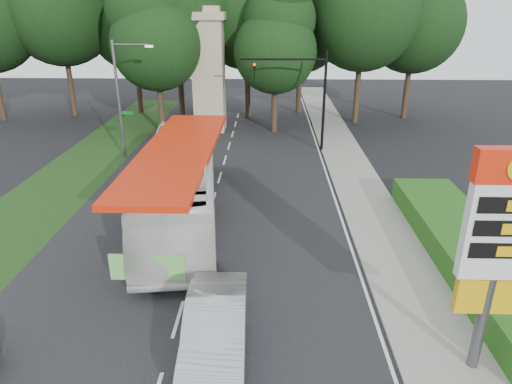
{
  "coord_description": "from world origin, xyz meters",
  "views": [
    {
      "loc": [
        3.07,
        -8.81,
        10.04
      ],
      "look_at": [
        2.51,
        10.34,
        2.2
      ],
      "focal_mm": 32.0,
      "sensor_mm": 36.0,
      "label": 1
    }
  ],
  "objects_px": {
    "gas_station_pylon": "(501,236)",
    "monument": "(209,70)",
    "streetlight_signs": "(121,95)",
    "transit_bus": "(181,185)",
    "traffic_signal_mast": "(306,87)",
    "sedan_silver": "(216,328)"
  },
  "relations": [
    {
      "from": "streetlight_signs",
      "to": "monument",
      "type": "xyz_separation_m",
      "value": [
        4.99,
        7.99,
        0.67
      ]
    },
    {
      "from": "traffic_signal_mast",
      "to": "sedan_silver",
      "type": "height_order",
      "value": "traffic_signal_mast"
    },
    {
      "from": "gas_station_pylon",
      "to": "monument",
      "type": "xyz_separation_m",
      "value": [
        -11.2,
        28.01,
        0.66
      ]
    },
    {
      "from": "monument",
      "to": "sedan_silver",
      "type": "height_order",
      "value": "monument"
    },
    {
      "from": "monument",
      "to": "transit_bus",
      "type": "relative_size",
      "value": 0.73
    },
    {
      "from": "transit_bus",
      "to": "sedan_silver",
      "type": "height_order",
      "value": "transit_bus"
    },
    {
      "from": "transit_bus",
      "to": "monument",
      "type": "bearing_deg",
      "value": 85.28
    },
    {
      "from": "traffic_signal_mast",
      "to": "monument",
      "type": "bearing_deg",
      "value": 142.0
    },
    {
      "from": "streetlight_signs",
      "to": "sedan_silver",
      "type": "height_order",
      "value": "streetlight_signs"
    },
    {
      "from": "traffic_signal_mast",
      "to": "transit_bus",
      "type": "height_order",
      "value": "traffic_signal_mast"
    },
    {
      "from": "transit_bus",
      "to": "sedan_silver",
      "type": "distance_m",
      "value": 9.8
    },
    {
      "from": "traffic_signal_mast",
      "to": "transit_bus",
      "type": "relative_size",
      "value": 0.52
    },
    {
      "from": "streetlight_signs",
      "to": "sedan_silver",
      "type": "bearing_deg",
      "value": -66.5
    },
    {
      "from": "gas_station_pylon",
      "to": "sedan_silver",
      "type": "distance_m",
      "value": 8.5
    },
    {
      "from": "gas_station_pylon",
      "to": "traffic_signal_mast",
      "type": "bearing_deg",
      "value": 99.09
    },
    {
      "from": "streetlight_signs",
      "to": "transit_bus",
      "type": "distance_m",
      "value": 11.95
    },
    {
      "from": "streetlight_signs",
      "to": "transit_bus",
      "type": "xyz_separation_m",
      "value": [
        5.76,
        -10.16,
        -2.53
      ]
    },
    {
      "from": "gas_station_pylon",
      "to": "streetlight_signs",
      "type": "height_order",
      "value": "streetlight_signs"
    },
    {
      "from": "streetlight_signs",
      "to": "traffic_signal_mast",
      "type": "bearing_deg",
      "value": 8.92
    },
    {
      "from": "gas_station_pylon",
      "to": "monument",
      "type": "height_order",
      "value": "monument"
    },
    {
      "from": "streetlight_signs",
      "to": "monument",
      "type": "relative_size",
      "value": 0.8
    },
    {
      "from": "traffic_signal_mast",
      "to": "transit_bus",
      "type": "xyz_separation_m",
      "value": [
        -6.91,
        -12.15,
        -2.76
      ]
    }
  ]
}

